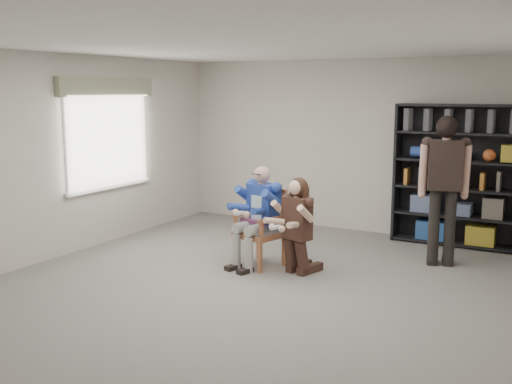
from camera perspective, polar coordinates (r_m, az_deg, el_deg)
The scene contains 8 objects.
room_shell at distance 6.76m, azimuth -0.98°, elevation 2.04°, with size 6.00×7.00×2.80m, color beige, non-canonical shape.
floor at distance 7.09m, azimuth -0.94°, elevation -9.25°, with size 6.00×7.00×0.01m, color slate.
window_left at distance 9.30m, azimuth -13.84°, elevation 5.27°, with size 0.16×2.00×1.75m, color silver, non-canonical shape.
armchair at distance 7.87m, azimuth 0.31°, elevation -3.42°, with size 0.60×0.58×1.03m, color #A46541, non-canonical shape.
seated_man at distance 7.84m, azimuth 0.32°, elevation -2.32°, with size 0.58×0.80×1.34m, color navy, non-canonical shape.
kneeling_woman at distance 7.49m, azimuth 3.78°, elevation -3.35°, with size 0.52×0.82×1.23m, color #39261A, non-canonical shape.
bookshelf at distance 9.32m, azimuth 18.51°, elevation 1.48°, with size 1.80×0.38×2.10m, color black, non-canonical shape.
standing_man at distance 8.17m, azimuth 17.43°, elevation -0.06°, with size 0.60×0.34×1.96m, color black, non-canonical shape.
Camera 1 is at (3.34, -5.81, 2.30)m, focal length 42.00 mm.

